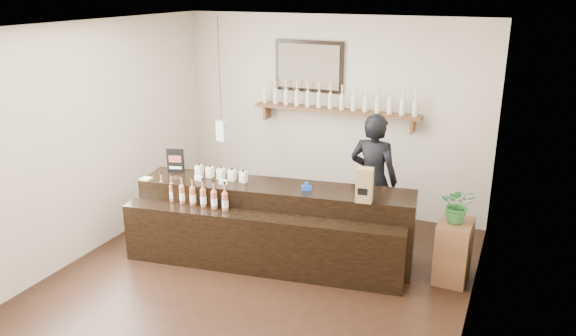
# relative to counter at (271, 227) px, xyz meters

# --- Properties ---
(ground) EXTENTS (5.00, 5.00, 0.00)m
(ground) POSITION_rel_counter_xyz_m (0.08, -0.58, -0.43)
(ground) COLOR black
(ground) RESTS_ON ground
(room_shell) EXTENTS (5.00, 5.00, 5.00)m
(room_shell) POSITION_rel_counter_xyz_m (0.08, -0.58, 1.27)
(room_shell) COLOR beige
(room_shell) RESTS_ON ground
(back_wall_decor) EXTENTS (2.66, 0.96, 1.69)m
(back_wall_decor) POSITION_rel_counter_xyz_m (-0.06, 1.80, 1.32)
(back_wall_decor) COLOR brown
(back_wall_decor) RESTS_ON ground
(counter) EXTENTS (3.35, 1.35, 1.08)m
(counter) POSITION_rel_counter_xyz_m (0.00, 0.00, 0.00)
(counter) COLOR black
(counter) RESTS_ON ground
(promo_sign) EXTENTS (0.22, 0.08, 0.31)m
(promo_sign) POSITION_rel_counter_xyz_m (-1.34, 0.05, 0.64)
(promo_sign) COLOR black
(promo_sign) RESTS_ON counter
(paper_bag) EXTENTS (0.19, 0.15, 0.39)m
(paper_bag) POSITION_rel_counter_xyz_m (1.12, 0.04, 0.68)
(paper_bag) COLOR olive
(paper_bag) RESTS_ON counter
(tape_dispenser) EXTENTS (0.13, 0.07, 0.10)m
(tape_dispenser) POSITION_rel_counter_xyz_m (0.41, 0.11, 0.53)
(tape_dispenser) COLOR #1844AC
(tape_dispenser) RESTS_ON counter
(side_cabinet) EXTENTS (0.37, 0.50, 0.71)m
(side_cabinet) POSITION_rel_counter_xyz_m (2.08, 0.38, -0.08)
(side_cabinet) COLOR brown
(side_cabinet) RESTS_ON ground
(potted_plant) EXTENTS (0.40, 0.36, 0.41)m
(potted_plant) POSITION_rel_counter_xyz_m (2.08, 0.38, 0.48)
(potted_plant) COLOR #2A692C
(potted_plant) RESTS_ON side_cabinet
(shopkeeper) EXTENTS (0.74, 0.53, 1.93)m
(shopkeeper) POSITION_rel_counter_xyz_m (0.97, 0.97, 0.53)
(shopkeeper) COLOR black
(shopkeeper) RESTS_ON ground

